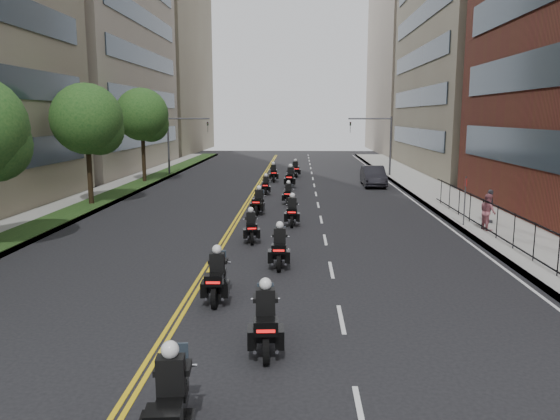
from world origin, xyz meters
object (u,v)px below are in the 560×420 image
at_px(motorcycle_1, 266,323).
at_px(motorcycle_7, 288,195).
at_px(motorcycle_8, 266,186).
at_px(motorcycle_2, 217,279).
at_px(motorcycle_6, 259,203).
at_px(motorcycle_10, 273,174).
at_px(motorcycle_9, 290,178).
at_px(motorcycle_3, 280,249).
at_px(motorcycle_11, 296,170).
at_px(parked_sedan, 373,176).
at_px(pedestrian_b, 488,212).
at_px(motorcycle_5, 292,213).
at_px(pedestrian_c, 490,206).
at_px(motorcycle_0, 171,406).
at_px(motorcycle_4, 251,228).

bearing_deg(motorcycle_1, motorcycle_7, 85.93).
bearing_deg(motorcycle_8, motorcycle_2, -91.41).
height_order(motorcycle_6, motorcycle_10, motorcycle_10).
xyz_separation_m(motorcycle_2, motorcycle_9, (1.80, 27.07, 0.06)).
relative_size(motorcycle_3, motorcycle_11, 1.02).
height_order(motorcycle_1, motorcycle_6, motorcycle_1).
xyz_separation_m(parked_sedan, pedestrian_b, (3.20, -17.93, 0.23)).
height_order(motorcycle_3, motorcycle_9, motorcycle_9).
distance_m(motorcycle_2, motorcycle_9, 27.13).
relative_size(motorcycle_1, parked_sedan, 0.49).
height_order(motorcycle_1, motorcycle_5, motorcycle_1).
bearing_deg(parked_sedan, motorcycle_1, -101.63).
distance_m(motorcycle_8, pedestrian_c, 16.47).
bearing_deg(motorcycle_1, motorcycle_5, 84.54).
distance_m(motorcycle_8, parked_sedan, 9.92).
relative_size(motorcycle_2, motorcycle_11, 1.03).
bearing_deg(parked_sedan, pedestrian_b, -79.47).
distance_m(motorcycle_5, motorcycle_6, 3.78).
bearing_deg(motorcycle_6, motorcycle_0, -84.40).
bearing_deg(motorcycle_2, motorcycle_5, 77.81).
height_order(motorcycle_0, motorcycle_4, motorcycle_0).
bearing_deg(motorcycle_10, motorcycle_4, -94.97).
height_order(motorcycle_5, pedestrian_b, pedestrian_b).
relative_size(motorcycle_11, pedestrian_b, 1.28).
relative_size(motorcycle_6, motorcycle_7, 1.09).
bearing_deg(motorcycle_7, parked_sedan, 57.83).
bearing_deg(motorcycle_11, motorcycle_5, -96.09).
bearing_deg(motorcycle_6, motorcycle_5, -52.88).
height_order(motorcycle_1, pedestrian_b, pedestrian_b).
xyz_separation_m(motorcycle_0, motorcycle_1, (1.39, 3.96, -0.02)).
bearing_deg(pedestrian_c, motorcycle_7, 75.19).
xyz_separation_m(motorcycle_4, pedestrian_c, (12.11, 4.24, 0.39)).
distance_m(pedestrian_b, pedestrian_c, 2.03).
xyz_separation_m(motorcycle_4, motorcycle_11, (1.80, 26.85, 0.04)).
bearing_deg(motorcycle_7, motorcycle_2, -91.82).
distance_m(motorcycle_2, motorcycle_6, 15.13).
distance_m(motorcycle_3, motorcycle_9, 23.15).
relative_size(motorcycle_2, motorcycle_7, 1.14).
xyz_separation_m(motorcycle_11, pedestrian_b, (9.59, -24.50, 0.38)).
relative_size(motorcycle_7, motorcycle_11, 0.90).
distance_m(motorcycle_3, motorcycle_6, 11.32).
height_order(motorcycle_0, motorcycle_6, motorcycle_0).
bearing_deg(motorcycle_6, motorcycle_8, 95.68).
distance_m(motorcycle_1, motorcycle_11, 38.49).
height_order(motorcycle_4, motorcycle_11, motorcycle_11).
height_order(motorcycle_0, pedestrian_b, pedestrian_b).
bearing_deg(motorcycle_10, motorcycle_9, -73.88).
bearing_deg(motorcycle_5, pedestrian_c, 2.56).
distance_m(motorcycle_7, motorcycle_10, 12.19).
distance_m(motorcycle_5, pedestrian_c, 10.31).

